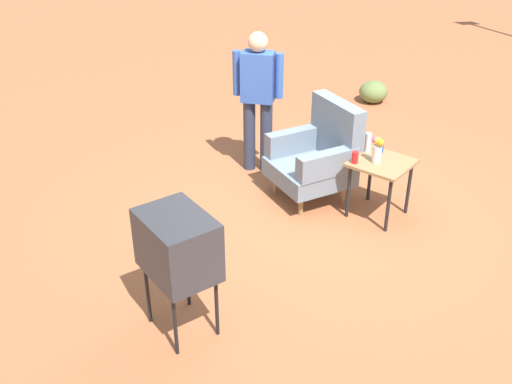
{
  "coord_description": "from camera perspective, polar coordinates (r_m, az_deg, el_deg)",
  "views": [
    {
      "loc": [
        2.86,
        -4.64,
        3.27
      ],
      "look_at": [
        -0.03,
        -1.0,
        0.65
      ],
      "focal_mm": 41.93,
      "sensor_mm": 36.0,
      "label": 1
    }
  ],
  "objects": [
    {
      "name": "armchair",
      "position": [
        6.41,
        5.96,
        3.59
      ],
      "size": [
        1.01,
        1.02,
        1.06
      ],
      "color": "#937047",
      "rests_on": "ground"
    },
    {
      "name": "shrub_mid",
      "position": [
        9.32,
        11.13,
        9.37
      ],
      "size": [
        0.43,
        0.43,
        0.33
      ],
      "primitive_type": "ellipsoid",
      "color": "olive",
      "rests_on": "ground"
    },
    {
      "name": "tv_on_stand",
      "position": [
        4.42,
        -7.46,
        -5.11
      ],
      "size": [
        0.7,
        0.59,
        1.03
      ],
      "color": "black",
      "rests_on": "ground"
    },
    {
      "name": "soda_can_blue",
      "position": [
        6.27,
        11.79,
        4.29
      ],
      "size": [
        0.07,
        0.07,
        0.12
      ],
      "primitive_type": "cylinder",
      "color": "blue",
      "rests_on": "side_table"
    },
    {
      "name": "side_table",
      "position": [
        6.12,
        11.85,
        2.11
      ],
      "size": [
        0.56,
        0.56,
        0.62
      ],
      "color": "black",
      "rests_on": "ground"
    },
    {
      "name": "person_standing",
      "position": [
        6.79,
        0.18,
        9.31
      ],
      "size": [
        0.52,
        0.36,
        1.64
      ],
      "color": "#2D3347",
      "rests_on": "ground"
    },
    {
      "name": "bottle_short_clear",
      "position": [
        6.24,
        10.65,
        4.69
      ],
      "size": [
        0.06,
        0.06,
        0.2
      ],
      "primitive_type": "cylinder",
      "color": "silver",
      "rests_on": "side_table"
    },
    {
      "name": "ground_plane",
      "position": [
        6.36,
        5.81,
        -1.73
      ],
      "size": [
        60.0,
        60.0,
        0.0
      ],
      "primitive_type": "plane",
      "color": "#A05B38"
    },
    {
      "name": "soda_can_red",
      "position": [
        5.98,
        9.43,
        3.29
      ],
      "size": [
        0.07,
        0.07,
        0.12
      ],
      "primitive_type": "cylinder",
      "color": "red",
      "rests_on": "side_table"
    },
    {
      "name": "flower_vase",
      "position": [
        6.0,
        11.5,
        4.07
      ],
      "size": [
        0.15,
        0.1,
        0.27
      ],
      "color": "silver",
      "rests_on": "side_table"
    }
  ]
}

